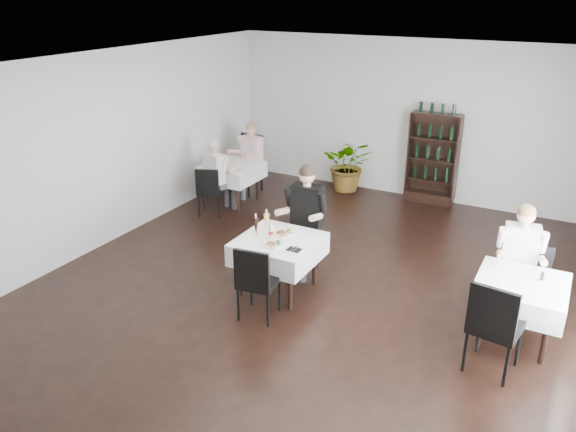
% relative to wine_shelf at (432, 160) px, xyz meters
% --- Properties ---
extents(room_shell, '(9.00, 9.00, 9.00)m').
position_rel_wine_shelf_xyz_m(room_shell, '(-0.60, -4.31, 0.65)').
color(room_shell, black).
rests_on(room_shell, ground).
extents(wine_shelf, '(0.90, 0.28, 1.75)m').
position_rel_wine_shelf_xyz_m(wine_shelf, '(0.00, 0.00, 0.00)').
color(wine_shelf, black).
rests_on(wine_shelf, ground).
extents(main_table, '(1.03, 1.03, 0.77)m').
position_rel_wine_shelf_xyz_m(main_table, '(-0.90, -4.31, -0.23)').
color(main_table, black).
rests_on(main_table, ground).
extents(left_table, '(0.98, 0.98, 0.77)m').
position_rel_wine_shelf_xyz_m(left_table, '(-3.30, -1.81, -0.23)').
color(left_table, black).
rests_on(left_table, ground).
extents(right_table, '(0.98, 0.98, 0.77)m').
position_rel_wine_shelf_xyz_m(right_table, '(2.10, -4.01, -0.23)').
color(right_table, black).
rests_on(right_table, ground).
extents(potted_tree, '(1.16, 1.07, 1.08)m').
position_rel_wine_shelf_xyz_m(potted_tree, '(-1.63, -0.11, -0.31)').
color(potted_tree, '#26541C').
rests_on(potted_tree, ground).
extents(main_chair_far, '(0.53, 0.54, 0.93)m').
position_rel_wine_shelf_xyz_m(main_chair_far, '(-0.85, -3.67, -0.31)').
color(main_chair_far, black).
rests_on(main_chair_far, ground).
extents(main_chair_near, '(0.51, 0.51, 0.99)m').
position_rel_wine_shelf_xyz_m(main_chair_near, '(-0.80, -5.07, -0.28)').
color(main_chair_near, black).
rests_on(main_chair_near, ground).
extents(left_chair_far, '(0.56, 0.56, 1.14)m').
position_rel_wine_shelf_xyz_m(left_chair_far, '(-3.40, -1.08, -0.20)').
color(left_chair_far, black).
rests_on(left_chair_far, ground).
extents(left_chair_near, '(0.54, 0.54, 0.91)m').
position_rel_wine_shelf_xyz_m(left_chair_near, '(-3.30, -2.56, -0.33)').
color(left_chair_near, black).
rests_on(left_chair_near, ground).
extents(right_chair_far, '(0.49, 0.50, 0.90)m').
position_rel_wine_shelf_xyz_m(right_chair_far, '(2.19, -3.31, -0.34)').
color(right_chair_far, black).
rests_on(right_chair_far, ground).
extents(right_chair_near, '(0.57, 0.57, 1.10)m').
position_rel_wine_shelf_xyz_m(right_chair_near, '(1.94, -4.80, -0.22)').
color(right_chair_near, black).
rests_on(right_chair_near, ground).
extents(diner_main, '(0.61, 0.62, 1.59)m').
position_rel_wine_shelf_xyz_m(diner_main, '(-0.86, -3.64, 0.08)').
color(diner_main, '#3D3C44').
rests_on(diner_main, ground).
extents(diner_left_far, '(0.61, 0.64, 1.45)m').
position_rel_wine_shelf_xyz_m(diner_left_far, '(-3.25, -1.28, -0.00)').
color(diner_left_far, '#3D3C44').
rests_on(diner_left_far, ground).
extents(diner_left_near, '(0.57, 0.61, 1.38)m').
position_rel_wine_shelf_xyz_m(diner_left_near, '(-3.26, -2.32, -0.05)').
color(diner_left_near, '#3D3C44').
rests_on(diner_left_near, ground).
extents(diner_right_far, '(0.60, 0.62, 1.48)m').
position_rel_wine_shelf_xyz_m(diner_right_far, '(1.99, -3.47, 0.01)').
color(diner_right_far, '#3D3C44').
rests_on(diner_right_far, ground).
extents(plate_far, '(0.33, 0.33, 0.08)m').
position_rel_wine_shelf_xyz_m(plate_far, '(-0.90, -4.15, -0.06)').
color(plate_far, white).
rests_on(plate_far, main_table).
extents(plate_near, '(0.29, 0.29, 0.07)m').
position_rel_wine_shelf_xyz_m(plate_near, '(-0.86, -4.52, -0.06)').
color(plate_near, white).
rests_on(plate_near, main_table).
extents(pilsner_dark, '(0.08, 0.08, 0.32)m').
position_rel_wine_shelf_xyz_m(pilsner_dark, '(-1.21, -4.38, 0.06)').
color(pilsner_dark, black).
rests_on(pilsner_dark, main_table).
extents(pilsner_lager, '(0.08, 0.08, 0.33)m').
position_rel_wine_shelf_xyz_m(pilsner_lager, '(-1.15, -4.20, 0.06)').
color(pilsner_lager, gold).
rests_on(pilsner_lager, main_table).
extents(coke_bottle, '(0.06, 0.06, 0.24)m').
position_rel_wine_shelf_xyz_m(coke_bottle, '(-1.00, -4.35, 0.02)').
color(coke_bottle, silver).
rests_on(coke_bottle, main_table).
extents(napkin_cutlery, '(0.18, 0.19, 0.02)m').
position_rel_wine_shelf_xyz_m(napkin_cutlery, '(-0.56, -4.51, -0.07)').
color(napkin_cutlery, black).
rests_on(napkin_cutlery, main_table).
extents(pepper_mill, '(0.04, 0.04, 0.10)m').
position_rel_wine_shelf_xyz_m(pepper_mill, '(2.29, -3.87, -0.03)').
color(pepper_mill, black).
rests_on(pepper_mill, right_table).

